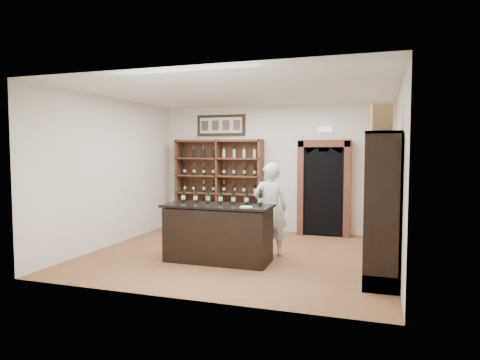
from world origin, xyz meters
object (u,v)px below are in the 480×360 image
object	(u,v)px
wine_shelf	(219,184)
shopkeeper	(270,209)
wine_crate	(381,119)
counter_bottle_0	(183,196)
tasting_counter	(218,234)
side_cabinet	(384,231)

from	to	relation	value
wine_shelf	shopkeeper	bearing A→B (deg)	-50.13
shopkeeper	wine_crate	size ratio (longest dim) A/B	3.91
counter_bottle_0	tasting_counter	bearing A→B (deg)	-9.86
wine_shelf	shopkeeper	size ratio (longest dim) A/B	1.28
tasting_counter	shopkeeper	xyz separation A→B (m)	(0.76, 0.71, 0.36)
wine_shelf	shopkeeper	world-z (taller)	wine_shelf
tasting_counter	wine_crate	bearing A→B (deg)	0.99
counter_bottle_0	side_cabinet	distance (m)	3.49
counter_bottle_0	wine_crate	xyz separation A→B (m)	(3.37, -0.08, 1.31)
wine_shelf	wine_crate	size ratio (longest dim) A/B	5.02
shopkeeper	wine_crate	distance (m)	2.54
counter_bottle_0	side_cabinet	xyz separation A→B (m)	(3.44, -0.43, -0.35)
shopkeeper	wine_crate	bearing A→B (deg)	140.62
tasting_counter	side_cabinet	bearing A→B (deg)	-6.28
wine_shelf	side_cabinet	world-z (taller)	same
tasting_counter	shopkeeper	bearing A→B (deg)	43.08
shopkeeper	tasting_counter	bearing A→B (deg)	22.98
wine_shelf	counter_bottle_0	bearing A→B (deg)	-82.29
wine_shelf	tasting_counter	xyz separation A→B (m)	(1.10, -2.93, -0.61)
tasting_counter	shopkeeper	size ratio (longest dim) A/B	1.10
side_cabinet	shopkeeper	world-z (taller)	side_cabinet
wine_shelf	side_cabinet	bearing A→B (deg)	-40.21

